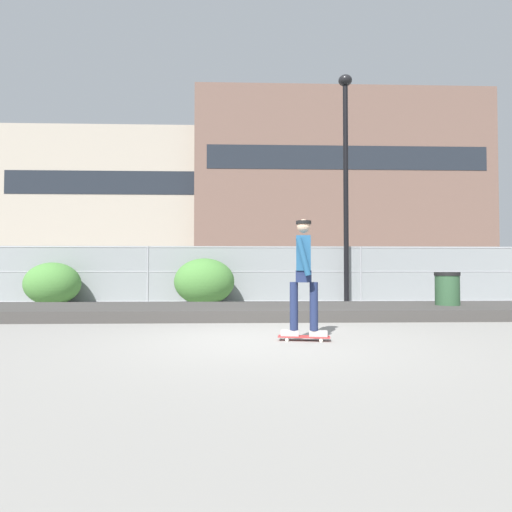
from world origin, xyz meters
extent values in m
plane|color=gray|center=(0.00, 0.00, 0.00)|extent=(120.00, 120.00, 0.00)
cube|color=#3D3A38|center=(0.00, 3.40, 0.12)|extent=(16.61, 2.53, 0.24)
cube|color=#B22D2D|center=(0.53, -0.03, 0.06)|extent=(0.82, 0.33, 0.02)
cylinder|color=silver|center=(0.80, 0.02, 0.03)|extent=(0.06, 0.04, 0.05)
cylinder|color=silver|center=(0.77, -0.16, 0.03)|extent=(0.06, 0.04, 0.05)
cylinder|color=silver|center=(0.29, 0.10, 0.03)|extent=(0.06, 0.04, 0.05)
cylinder|color=silver|center=(0.26, -0.08, 0.03)|extent=(0.06, 0.04, 0.05)
cube|color=#99999E|center=(0.78, -0.07, 0.05)|extent=(0.07, 0.15, 0.01)
cube|color=#99999E|center=(0.27, 0.01, 0.05)|extent=(0.07, 0.15, 0.01)
cube|color=#B2ADA8|center=(0.74, -0.07, 0.12)|extent=(0.29, 0.14, 0.09)
cube|color=#B2ADA8|center=(0.31, 0.01, 0.12)|extent=(0.29, 0.14, 0.09)
cylinder|color=#1E284C|center=(0.68, -0.05, 0.53)|extent=(0.13, 0.13, 0.75)
cylinder|color=#1E284C|center=(0.38, 0.00, 0.53)|extent=(0.13, 0.13, 0.75)
cube|color=#1E284C|center=(0.53, -0.03, 1.00)|extent=(0.29, 0.37, 0.18)
cube|color=navy|center=(0.53, -0.03, 1.36)|extent=(0.28, 0.41, 0.54)
cylinder|color=navy|center=(0.57, 0.21, 1.30)|extent=(0.24, 0.13, 0.58)
cylinder|color=navy|center=(0.49, -0.27, 1.30)|extent=(0.24, 0.13, 0.58)
sphere|color=tan|center=(0.53, -0.03, 1.78)|extent=(0.21, 0.21, 0.21)
cylinder|color=black|center=(0.53, -0.03, 1.84)|extent=(0.24, 0.24, 0.05)
cylinder|color=gray|center=(-3.49, 7.29, 0.93)|extent=(0.06, 0.06, 1.85)
cylinder|color=gray|center=(3.49, 7.29, 0.93)|extent=(0.06, 0.06, 1.85)
cylinder|color=gray|center=(0.00, 7.29, 1.81)|extent=(20.92, 0.04, 0.04)
cylinder|color=gray|center=(0.00, 7.29, 1.02)|extent=(20.92, 0.04, 0.04)
cylinder|color=gray|center=(0.00, 7.29, 0.06)|extent=(20.92, 0.04, 0.04)
cube|color=gray|center=(0.00, 7.29, 0.93)|extent=(20.92, 0.01, 1.85)
cylinder|color=black|center=(2.92, 6.97, 3.54)|extent=(0.16, 0.16, 7.07)
ellipsoid|color=black|center=(2.92, 6.97, 7.25)|extent=(0.44, 0.44, 0.36)
cube|color=maroon|center=(-4.31, 9.96, 0.67)|extent=(4.52, 2.13, 0.70)
cube|color=#23282D|center=(-4.51, 9.94, 1.34)|extent=(2.31, 1.76, 0.64)
cylinder|color=black|center=(-3.02, 10.91, 0.32)|extent=(0.66, 0.29, 0.64)
cylinder|color=black|center=(-2.89, 9.21, 0.32)|extent=(0.66, 0.29, 0.64)
cylinder|color=black|center=(-5.74, 10.71, 0.32)|extent=(0.66, 0.29, 0.64)
cylinder|color=black|center=(-5.61, 9.00, 0.32)|extent=(0.66, 0.29, 0.64)
cube|color=silver|center=(2.52, 9.99, 0.67)|extent=(4.45, 1.93, 0.70)
cube|color=#23282D|center=(2.32, 9.99, 1.34)|extent=(2.25, 1.66, 0.64)
cylinder|color=black|center=(3.86, 10.89, 0.32)|extent=(0.65, 0.26, 0.64)
cylinder|color=black|center=(3.91, 9.18, 0.32)|extent=(0.65, 0.26, 0.64)
cylinder|color=black|center=(1.13, 10.81, 0.32)|extent=(0.65, 0.26, 0.64)
cylinder|color=black|center=(1.18, 9.10, 0.32)|extent=(0.65, 0.26, 0.64)
cube|color=#566B4C|center=(8.80, 9.94, 0.67)|extent=(4.51, 2.09, 0.70)
cube|color=#23282D|center=(8.60, 9.93, 1.34)|extent=(2.30, 1.74, 0.64)
cylinder|color=black|center=(10.11, 10.88, 0.32)|extent=(0.65, 0.28, 0.64)
cylinder|color=black|center=(7.39, 10.70, 0.32)|extent=(0.65, 0.28, 0.64)
cylinder|color=black|center=(7.50, 9.00, 0.32)|extent=(0.65, 0.28, 0.64)
cube|color=#9E9384|center=(-11.99, 45.61, 8.23)|extent=(29.15, 13.71, 16.47)
cube|color=#1E232B|center=(-11.99, 38.73, 10.21)|extent=(26.82, 0.04, 2.50)
cube|color=brown|center=(10.61, 45.11, 10.22)|extent=(31.94, 15.89, 20.43)
cube|color=#1E232B|center=(10.61, 37.15, 12.67)|extent=(29.38, 0.04, 2.50)
ellipsoid|color=#477F38|center=(-6.25, 6.65, 0.65)|extent=(1.69, 1.38, 1.31)
ellipsoid|color=#477F38|center=(-1.60, 6.57, 0.72)|extent=(1.86, 1.52, 1.43)
cylinder|color=#2D5133|center=(4.49, 3.44, 0.47)|extent=(0.56, 0.56, 0.95)
cylinder|color=black|center=(4.49, 3.44, 0.99)|extent=(0.59, 0.59, 0.08)
camera|label=1|loc=(-0.44, -6.67, 1.12)|focal=30.00mm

